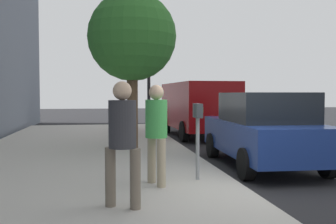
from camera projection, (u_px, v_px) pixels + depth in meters
ground_plane at (245, 195)px, 6.67m from camera, size 80.00×80.00×0.00m
sidewalk_slab at (66, 198)px, 6.18m from camera, size 28.00×6.00×0.15m
parking_meter at (198, 125)px, 7.16m from camera, size 0.36×0.12×1.41m
pedestrian_at_meter at (156, 126)px, 6.74m from camera, size 0.51×0.38×1.75m
pedestrian_bystander at (122, 134)px, 5.37m from camera, size 0.38×0.49×1.76m
parked_sedan_near at (263, 129)px, 9.22m from camera, size 4.47×2.11×1.77m
parked_van_far at (197, 106)px, 15.77m from camera, size 5.26×2.24×2.18m
street_tree at (132, 38)px, 11.27m from camera, size 2.58×2.58×4.54m
traffic_signal at (151, 72)px, 14.56m from camera, size 0.24×0.44×3.60m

